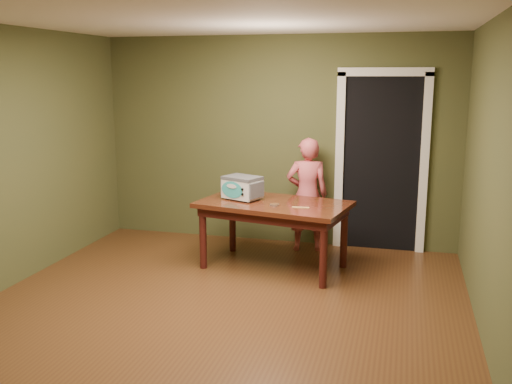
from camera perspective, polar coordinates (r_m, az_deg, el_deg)
floor at (r=5.20m, az=-4.28°, el=-12.44°), size 5.00×5.00×0.00m
room_shell at (r=4.77m, az=-4.59°, el=6.64°), size 4.52×5.02×2.61m
doorway at (r=7.34m, az=12.50°, el=3.07°), size 1.10×0.66×2.25m
dining_table at (r=6.26m, az=1.79°, el=-1.92°), size 1.74×1.18×0.75m
toy_oven at (r=6.35m, az=-1.39°, el=0.52°), size 0.49×0.41×0.26m
baking_pan at (r=6.07m, az=1.86°, el=-1.28°), size 0.10×0.10×0.02m
spatula at (r=5.99m, az=4.49°, el=-1.54°), size 0.18×0.04×0.01m
child at (r=6.92m, az=5.14°, el=-0.27°), size 0.57×0.44×1.39m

